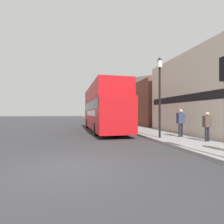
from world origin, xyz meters
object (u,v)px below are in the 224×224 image
at_px(parked_car_ahead_of_bus, 98,120).
at_px(pedestrian_third, 181,120).
at_px(lamp_post_nearest, 160,83).
at_px(pedestrian_second, 207,124).
at_px(lamp_post_second, 122,100).
at_px(tour_bus, 103,111).

bearing_deg(parked_car_ahead_of_bus, pedestrian_third, -80.00).
bearing_deg(lamp_post_nearest, pedestrian_second, -47.40).
bearing_deg(parked_car_ahead_of_bus, lamp_post_second, -80.96).
bearing_deg(pedestrian_second, lamp_post_nearest, 132.60).
bearing_deg(pedestrian_third, pedestrian_second, -80.90).
xyz_separation_m(tour_bus, pedestrian_third, (4.08, -6.30, -0.62)).
bearing_deg(tour_bus, pedestrian_second, -62.20).
bearing_deg(pedestrian_third, lamp_post_second, 103.38).
distance_m(pedestrian_second, pedestrian_third, 1.98).
distance_m(pedestrian_third, lamp_post_nearest, 2.86).
distance_m(tour_bus, pedestrian_second, 9.38).
relative_size(parked_car_ahead_of_bus, pedestrian_third, 2.44).
xyz_separation_m(parked_car_ahead_of_bus, pedestrian_second, (3.55, -16.56, 0.43)).
relative_size(parked_car_ahead_of_bus, lamp_post_second, 1.04).
bearing_deg(lamp_post_nearest, lamp_post_second, 92.21).
distance_m(tour_bus, lamp_post_second, 2.90).
bearing_deg(parked_car_ahead_of_bus, lamp_post_nearest, -85.74).
bearing_deg(tour_bus, lamp_post_nearest, -67.94).
bearing_deg(lamp_post_nearest, pedestrian_third, -1.16).
relative_size(parked_car_ahead_of_bus, pedestrian_second, 2.72).
relative_size(tour_bus, parked_car_ahead_of_bus, 2.53).
relative_size(tour_bus, lamp_post_second, 2.62).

